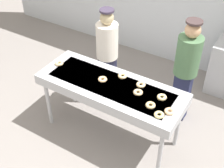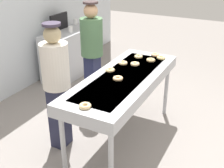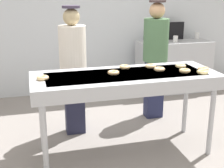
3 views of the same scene
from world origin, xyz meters
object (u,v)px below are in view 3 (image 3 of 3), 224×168
at_px(plain_donut_3, 113,73).
at_px(plain_donut_5, 159,69).
at_px(plain_donut_1, 181,66).
at_px(worker_baker, 73,65).
at_px(paper_cup_2, 158,37).
at_px(paper_cup_0, 154,38).
at_px(prep_counter, 174,66).
at_px(paper_cup_1, 175,39).
at_px(plain_donut_6, 185,71).
at_px(fryer_conveyor, 126,81).
at_px(plain_donut_2, 125,67).
at_px(worker_assistant, 155,53).
at_px(plain_donut_8, 151,66).
at_px(plain_donut_4, 203,69).
at_px(plain_donut_0, 43,78).
at_px(menu_display, 170,31).
at_px(plain_donut_7, 203,72).
at_px(paper_cup_3, 197,35).

height_order(plain_donut_3, plain_donut_5, same).
height_order(plain_donut_1, worker_baker, worker_baker).
distance_m(plain_donut_1, paper_cup_2, 2.08).
bearing_deg(paper_cup_0, prep_counter, -20.64).
height_order(prep_counter, paper_cup_1, paper_cup_1).
relative_size(plain_donut_6, paper_cup_1, 1.10).
bearing_deg(plain_donut_1, plain_donut_6, -105.08).
bearing_deg(paper_cup_0, plain_donut_5, -111.10).
relative_size(fryer_conveyor, plain_donut_5, 16.41).
bearing_deg(plain_donut_2, plain_donut_6, -29.78).
bearing_deg(plain_donut_5, worker_assistant, 70.02).
bearing_deg(plain_donut_2, worker_assistant, 45.51).
bearing_deg(plain_donut_8, plain_donut_4, -27.84).
xyz_separation_m(plain_donut_3, worker_assistant, (0.84, 0.87, -0.01)).
relative_size(plain_donut_0, plain_donut_2, 1.00).
relative_size(plain_donut_4, plain_donut_6, 1.00).
bearing_deg(paper_cup_1, paper_cup_2, 127.98).
xyz_separation_m(paper_cup_2, menu_display, (0.25, 0.01, 0.10)).
distance_m(plain_donut_8, worker_assistant, 0.79).
xyz_separation_m(plain_donut_5, paper_cup_2, (0.87, 2.07, 0.02)).
relative_size(plain_donut_0, plain_donut_7, 1.00).
height_order(plain_donut_0, paper_cup_1, paper_cup_1).
xyz_separation_m(plain_donut_8, menu_display, (1.16, 1.93, 0.12)).
distance_m(plain_donut_5, paper_cup_2, 2.25).
bearing_deg(plain_donut_0, plain_donut_7, -7.40).
bearing_deg(plain_donut_8, plain_donut_3, -161.15).
relative_size(plain_donut_2, worker_baker, 0.08).
distance_m(plain_donut_7, menu_display, 2.43).
bearing_deg(worker_baker, plain_donut_6, 128.02).
bearing_deg(plain_donut_0, plain_donut_3, 0.55).
distance_m(plain_donut_2, plain_donut_5, 0.39).
xyz_separation_m(worker_assistant, paper_cup_0, (0.46, 1.15, 0.02)).
bearing_deg(fryer_conveyor, paper_cup_0, 60.03).
height_order(prep_counter, paper_cup_2, paper_cup_2).
bearing_deg(paper_cup_3, worker_assistant, -137.80).
bearing_deg(plain_donut_8, paper_cup_0, 66.20).
xyz_separation_m(prep_counter, paper_cup_0, (-0.34, 0.13, 0.51)).
xyz_separation_m(plain_donut_2, menu_display, (1.45, 1.89, 0.12)).
bearing_deg(paper_cup_0, worker_assistant, -111.93).
distance_m(plain_donut_1, plain_donut_6, 0.21).
bearing_deg(menu_display, paper_cup_2, -176.77).
bearing_deg(plain_donut_3, plain_donut_8, 18.85).
bearing_deg(plain_donut_0, plain_donut_8, 8.08).
height_order(plain_donut_8, paper_cup_3, paper_cup_3).
bearing_deg(plain_donut_7, worker_baker, 145.30).
height_order(plain_donut_8, worker_assistant, worker_assistant).
bearing_deg(plain_donut_8, plain_donut_5, -75.63).
bearing_deg(paper_cup_2, plain_donut_5, -112.67).
height_order(paper_cup_0, paper_cup_2, same).
bearing_deg(plain_donut_2, plain_donut_3, -132.65).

